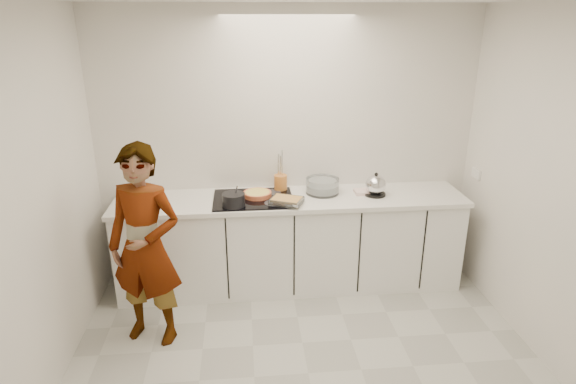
{
  "coord_description": "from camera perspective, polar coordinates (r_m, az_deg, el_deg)",
  "views": [
    {
      "loc": [
        -0.43,
        -2.85,
        2.49
      ],
      "look_at": [
        -0.05,
        1.05,
        1.05
      ],
      "focal_mm": 30.0,
      "sensor_mm": 36.0,
      "label": 1
    }
  ],
  "objects": [
    {
      "name": "countertop",
      "position": [
        4.45,
        0.36,
        -0.89
      ],
      "size": [
        3.24,
        0.64,
        0.04
      ],
      "primitive_type": "cube",
      "color": "white",
      "rests_on": "base_cabinets"
    },
    {
      "name": "wall_back",
      "position": [
        4.63,
        -0.04,
        5.28
      ],
      "size": [
        3.6,
        0.0,
        2.6
      ],
      "primitive_type": "cube",
      "color": "white",
      "rests_on": "ground"
    },
    {
      "name": "tea_towel",
      "position": [
        4.6,
        9.1,
        0.03
      ],
      "size": [
        0.2,
        0.14,
        0.03
      ],
      "primitive_type": "cube",
      "rotation": [
        0.0,
        0.0,
        0.0
      ],
      "color": "white",
      "rests_on": "countertop"
    },
    {
      "name": "tart_dish",
      "position": [
        4.43,
        -3.65,
        -0.22
      ],
      "size": [
        0.29,
        0.29,
        0.04
      ],
      "color": "#D0603A",
      "rests_on": "hob"
    },
    {
      "name": "floor",
      "position": [
        3.81,
        2.43,
        -20.67
      ],
      "size": [
        3.6,
        3.2,
        0.0
      ],
      "primitive_type": "cube",
      "color": "beige",
      "rests_on": "ground"
    },
    {
      "name": "base_cabinets",
      "position": [
        4.63,
        0.34,
        -6.15
      ],
      "size": [
        3.2,
        0.58,
        0.87
      ],
      "primitive_type": "cube",
      "color": "white",
      "rests_on": "floor"
    },
    {
      "name": "wall_left",
      "position": [
        3.38,
        -29.09,
        -3.14
      ],
      "size": [
        0.0,
        3.2,
        2.6
      ],
      "primitive_type": "cube",
      "color": "white",
      "rests_on": "ground"
    },
    {
      "name": "mixing_bowl",
      "position": [
        4.54,
        4.1,
        0.66
      ],
      "size": [
        0.34,
        0.34,
        0.14
      ],
      "color": "silver",
      "rests_on": "countertop"
    },
    {
      "name": "cook",
      "position": [
        3.89,
        -16.55,
        -6.26
      ],
      "size": [
        0.68,
        0.55,
        1.63
      ],
      "primitive_type": "imported",
      "rotation": [
        0.0,
        0.0,
        -0.31
      ],
      "color": "white",
      "rests_on": "floor"
    },
    {
      "name": "saucepan",
      "position": [
        4.22,
        -6.46,
        -0.91
      ],
      "size": [
        0.24,
        0.24,
        0.19
      ],
      "color": "black",
      "rests_on": "hob"
    },
    {
      "name": "utensil_crock",
      "position": [
        4.59,
        -0.88,
        1.08
      ],
      "size": [
        0.14,
        0.14,
        0.16
      ],
      "primitive_type": "cylinder",
      "rotation": [
        0.0,
        0.0,
        -0.17
      ],
      "color": "orange",
      "rests_on": "countertop"
    },
    {
      "name": "baking_dish",
      "position": [
        4.25,
        -0.17,
        -1.01
      ],
      "size": [
        0.33,
        0.29,
        0.05
      ],
      "color": "silver",
      "rests_on": "hob"
    },
    {
      "name": "kettle",
      "position": [
        4.54,
        10.33,
        0.74
      ],
      "size": [
        0.21,
        0.21,
        0.22
      ],
      "color": "black",
      "rests_on": "countertop"
    },
    {
      "name": "hob",
      "position": [
        4.4,
        -4.15,
        -0.81
      ],
      "size": [
        0.72,
        0.54,
        0.01
      ],
      "primitive_type": "cube",
      "color": "black",
      "rests_on": "countertop"
    },
    {
      "name": "wall_right",
      "position": [
        3.83,
        30.48,
        -0.92
      ],
      "size": [
        0.02,
        3.2,
        2.6
      ],
      "color": "white",
      "rests_on": "ground"
    }
  ]
}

